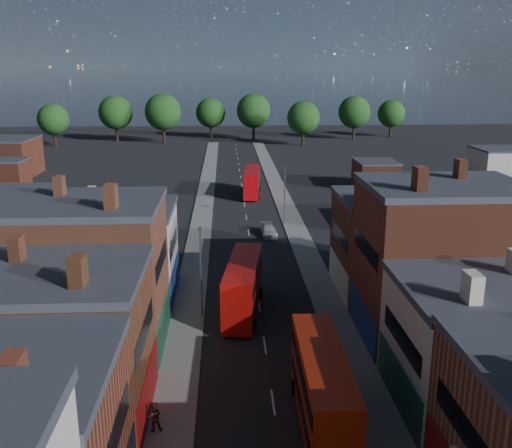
{
  "coord_description": "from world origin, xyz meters",
  "views": [
    {
      "loc": [
        -2.88,
        -17.03,
        21.38
      ],
      "look_at": [
        0.0,
        37.16,
        6.39
      ],
      "focal_mm": 40.0,
      "sensor_mm": 36.0,
      "label": 1
    }
  ],
  "objects": [
    {
      "name": "pavement_west",
      "position": [
        -6.5,
        50.0,
        0.06
      ],
      "size": [
        3.0,
        200.0,
        0.12
      ],
      "primitive_type": "cube",
      "color": "gray",
      "rests_on": "ground"
    },
    {
      "name": "pavement_east",
      "position": [
        6.5,
        50.0,
        0.06
      ],
      "size": [
        3.0,
        200.0,
        0.12
      ],
      "primitive_type": "cube",
      "color": "gray",
      "rests_on": "ground"
    },
    {
      "name": "lamp_post_2",
      "position": [
        -5.2,
        30.0,
        4.7
      ],
      "size": [
        0.25,
        0.7,
        8.12
      ],
      "color": "slate",
      "rests_on": "ground"
    },
    {
      "name": "lamp_post_3",
      "position": [
        5.2,
        60.0,
        4.7
      ],
      "size": [
        0.25,
        0.7,
        8.12
      ],
      "color": "slate",
      "rests_on": "ground"
    },
    {
      "name": "bus_0",
      "position": [
        -1.5,
        30.42,
        2.61
      ],
      "size": [
        4.0,
        11.45,
        4.84
      ],
      "rotation": [
        0.0,
        0.0,
        -0.13
      ],
      "color": "#B90E0A",
      "rests_on": "ground"
    },
    {
      "name": "bus_1",
      "position": [
        2.73,
        13.13,
        2.69
      ],
      "size": [
        3.08,
        11.57,
        4.98
      ],
      "rotation": [
        0.0,
        0.0,
        -0.02
      ],
      "color": "#A31F09",
      "rests_on": "ground"
    },
    {
      "name": "bus_2",
      "position": [
        1.5,
        78.51,
        2.5
      ],
      "size": [
        3.36,
        10.91,
        4.64
      ],
      "rotation": [
        0.0,
        0.0,
        -0.08
      ],
      "color": "#BE080C",
      "rests_on": "ground"
    },
    {
      "name": "car_2",
      "position": [
        -1.32,
        38.33,
        0.6
      ],
      "size": [
        2.06,
        4.36,
        1.2
      ],
      "primitive_type": "imported",
      "rotation": [
        0.0,
        0.0,
        -0.01
      ],
      "color": "black",
      "rests_on": "ground"
    },
    {
      "name": "car_3",
      "position": [
        2.59,
        54.58,
        0.68
      ],
      "size": [
        2.19,
        4.77,
        1.35
      ],
      "primitive_type": "imported",
      "rotation": [
        0.0,
        0.0,
        0.06
      ],
      "color": "beige",
      "rests_on": "ground"
    },
    {
      "name": "ped_1",
      "position": [
        -7.41,
        13.22,
        1.05
      ],
      "size": [
        0.97,
        0.62,
        1.87
      ],
      "primitive_type": "imported",
      "rotation": [
        0.0,
        0.0,
        3.28
      ],
      "color": "#3E2218",
      "rests_on": "pavement_west"
    }
  ]
}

